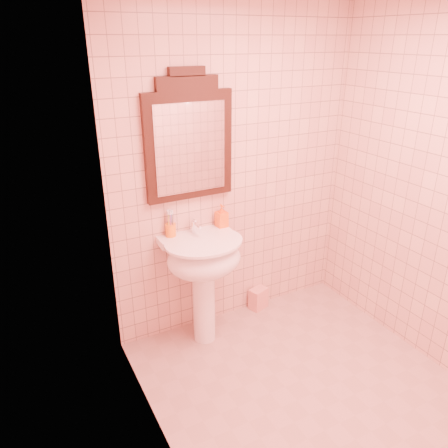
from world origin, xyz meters
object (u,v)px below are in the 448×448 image
soap_dispenser (222,216)px  towel (258,298)px  pedestal_sink (204,265)px  mirror (189,141)px  toothbrush_cup (171,230)px

soap_dispenser → towel: soap_dispenser is taller
pedestal_sink → mirror: 0.91m
pedestal_sink → mirror: bearing=90.0°
pedestal_sink → mirror: mirror is taller
mirror → toothbrush_cup: (-0.18, -0.02, -0.64)m
toothbrush_cup → towel: (0.78, -0.01, -0.82)m
mirror → towel: mirror is taller
soap_dispenser → towel: size_ratio=0.93×
toothbrush_cup → soap_dispenser: (0.41, -0.02, 0.04)m
towel → toothbrush_cup: bearing=179.1°
soap_dispenser → towel: (0.37, 0.00, -0.86)m
toothbrush_cup → towel: bearing=-0.9°
pedestal_sink → towel: (0.60, 0.17, -0.57)m
mirror → towel: size_ratio=4.77×
soap_dispenser → towel: bearing=-4.2°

